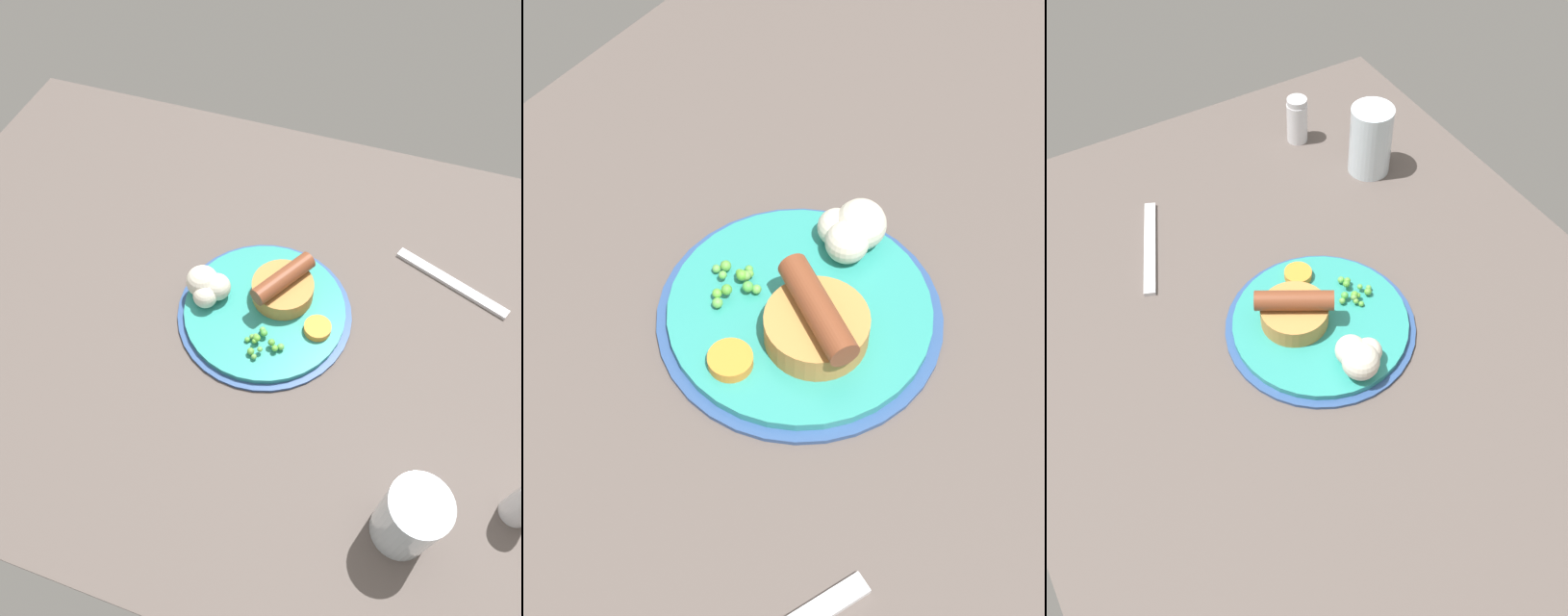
# 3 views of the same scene
# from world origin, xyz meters

# --- Properties ---
(dining_table) EXTENTS (1.10, 0.80, 0.03)m
(dining_table) POSITION_xyz_m (0.00, 0.00, 0.01)
(dining_table) COLOR #564C47
(dining_table) RESTS_ON ground
(dinner_plate) EXTENTS (0.25, 0.25, 0.01)m
(dinner_plate) POSITION_xyz_m (-0.03, -0.00, 0.04)
(dinner_plate) COLOR #2D4C84
(dinner_plate) RESTS_ON dining_table
(sausage_pudding) EXTENTS (0.09, 0.10, 0.05)m
(sausage_pudding) POSITION_xyz_m (-0.05, -0.03, 0.06)
(sausage_pudding) COLOR #BC8442
(sausage_pudding) RESTS_ON dinner_plate
(pea_pile) EXTENTS (0.05, 0.05, 0.02)m
(pea_pile) POSITION_xyz_m (-0.05, 0.06, 0.05)
(pea_pile) COLOR #68A24B
(pea_pile) RESTS_ON dinner_plate
(cauliflower_floret) EXTENTS (0.06, 0.06, 0.05)m
(cauliflower_floret) POSITION_xyz_m (0.05, 0.00, 0.06)
(cauliflower_floret) COLOR beige
(cauliflower_floret) RESTS_ON dinner_plate
(carrot_slice_1) EXTENTS (0.04, 0.04, 0.01)m
(carrot_slice_1) POSITION_xyz_m (-0.11, 0.01, 0.05)
(carrot_slice_1) COLOR orange
(carrot_slice_1) RESTS_ON dinner_plate
(fork) EXTENTS (0.17, 0.08, 0.01)m
(fork) POSITION_xyz_m (-0.28, -0.14, 0.03)
(fork) COLOR silver
(fork) RESTS_ON dining_table
(drinking_glass) EXTENTS (0.07, 0.07, 0.11)m
(drinking_glass) POSITION_xyz_m (-0.27, 0.23, 0.09)
(drinking_glass) COLOR silver
(drinking_glass) RESTS_ON dining_table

